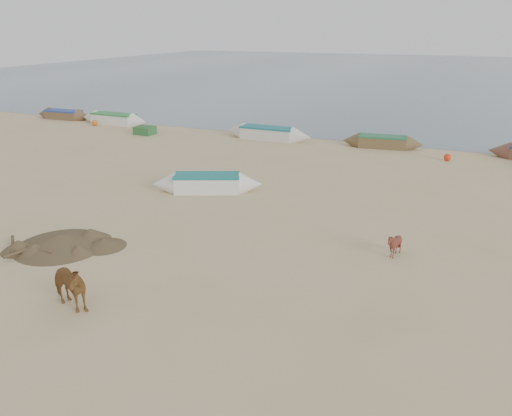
# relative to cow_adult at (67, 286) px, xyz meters

# --- Properties ---
(ground) EXTENTS (140.00, 140.00, 0.00)m
(ground) POSITION_rel_cow_adult_xyz_m (2.79, 3.62, -0.75)
(ground) COLOR tan
(ground) RESTS_ON ground
(sea) EXTENTS (160.00, 160.00, 0.00)m
(sea) POSITION_rel_cow_adult_xyz_m (2.79, 85.62, -0.74)
(sea) COLOR slate
(sea) RESTS_ON ground
(cow_adult) EXTENTS (1.91, 1.22, 1.49)m
(cow_adult) POSITION_rel_cow_adult_xyz_m (0.00, 0.00, 0.00)
(cow_adult) COLOR brown
(cow_adult) RESTS_ON ground
(calf_front) EXTENTS (1.14, 1.11, 0.95)m
(calf_front) POSITION_rel_cow_adult_xyz_m (8.32, 7.35, -0.27)
(calf_front) COLOR maroon
(calf_front) RESTS_ON ground
(near_canoe) EXTENTS (5.58, 3.30, 0.90)m
(near_canoe) POSITION_rel_cow_adult_xyz_m (-1.48, 11.41, -0.30)
(near_canoe) COLOR white
(near_canoe) RESTS_ON ground
(debris_pile) EXTENTS (4.46, 4.46, 0.47)m
(debris_pile) POSITION_rel_cow_adult_xyz_m (-3.48, 3.35, -0.51)
(debris_pile) COLOR brown
(debris_pile) RESTS_ON ground
(waterline_canoes) EXTENTS (60.44, 2.41, 0.92)m
(waterline_canoes) POSITION_rel_cow_adult_xyz_m (3.10, 24.57, -0.32)
(waterline_canoes) COLOR brown
(waterline_canoes) RESTS_ON ground
(beach_clutter) EXTENTS (45.75, 3.45, 0.64)m
(beach_clutter) POSITION_rel_cow_adult_xyz_m (6.47, 23.05, -0.45)
(beach_clutter) COLOR #2A5E2F
(beach_clutter) RESTS_ON ground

